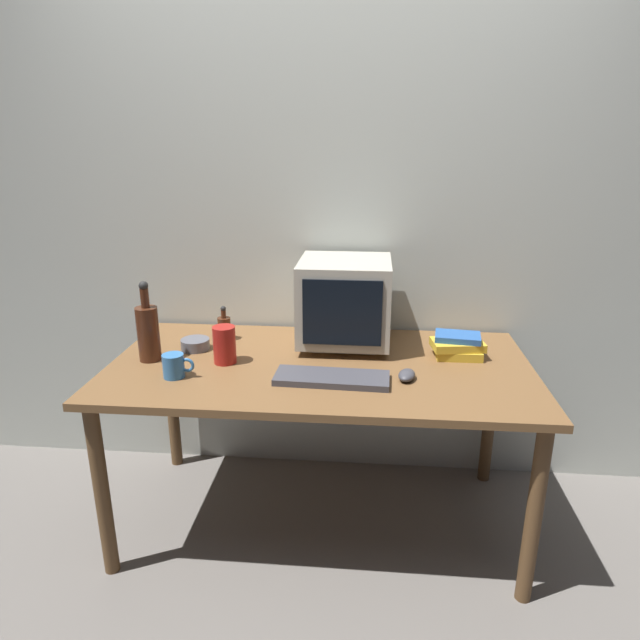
# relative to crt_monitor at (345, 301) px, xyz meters

# --- Properties ---
(ground_plane) EXTENTS (6.00, 6.00, 0.00)m
(ground_plane) POSITION_rel_crt_monitor_xyz_m (-0.08, -0.22, -0.93)
(ground_plane) COLOR slate
(back_wall) EXTENTS (4.00, 0.08, 2.50)m
(back_wall) POSITION_rel_crt_monitor_xyz_m (-0.08, 0.27, 0.32)
(back_wall) COLOR beige
(back_wall) RESTS_ON ground
(desk) EXTENTS (1.66, 0.87, 0.74)m
(desk) POSITION_rel_crt_monitor_xyz_m (-0.08, -0.22, -0.27)
(desk) COLOR brown
(desk) RESTS_ON ground
(crt_monitor) EXTENTS (0.38, 0.39, 0.37)m
(crt_monitor) POSITION_rel_crt_monitor_xyz_m (0.00, 0.00, 0.00)
(crt_monitor) COLOR #B2AD9E
(crt_monitor) RESTS_ON desk
(keyboard) EXTENTS (0.43, 0.17, 0.02)m
(keyboard) POSITION_rel_crt_monitor_xyz_m (-0.03, -0.39, -0.18)
(keyboard) COLOR #3F3F47
(keyboard) RESTS_ON desk
(computer_mouse) EXTENTS (0.08, 0.11, 0.04)m
(computer_mouse) POSITION_rel_crt_monitor_xyz_m (0.25, -0.36, -0.17)
(computer_mouse) COLOR #3F3F47
(computer_mouse) RESTS_ON desk
(bottle_tall) EXTENTS (0.09, 0.09, 0.33)m
(bottle_tall) POSITION_rel_crt_monitor_xyz_m (-0.77, -0.25, -0.07)
(bottle_tall) COLOR #472314
(bottle_tall) RESTS_ON desk
(bottle_short) EXTENTS (0.06, 0.06, 0.15)m
(bottle_short) POSITION_rel_crt_monitor_xyz_m (-0.53, 0.01, -0.14)
(bottle_short) COLOR #472314
(bottle_short) RESTS_ON desk
(book_stack) EXTENTS (0.22, 0.16, 0.09)m
(book_stack) POSITION_rel_crt_monitor_xyz_m (0.47, -0.10, -0.15)
(book_stack) COLOR gold
(book_stack) RESTS_ON desk
(mug) EXTENTS (0.12, 0.08, 0.09)m
(mug) POSITION_rel_crt_monitor_xyz_m (-0.61, -0.41, -0.15)
(mug) COLOR #3370B2
(mug) RESTS_ON desk
(cd_spindle) EXTENTS (0.12, 0.12, 0.04)m
(cd_spindle) POSITION_rel_crt_monitor_xyz_m (-0.62, -0.12, -0.17)
(cd_spindle) COLOR #595B66
(cd_spindle) RESTS_ON desk
(metal_canister) EXTENTS (0.09, 0.09, 0.15)m
(metal_canister) POSITION_rel_crt_monitor_xyz_m (-0.46, -0.25, -0.12)
(metal_canister) COLOR #A51E19
(metal_canister) RESTS_ON desk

